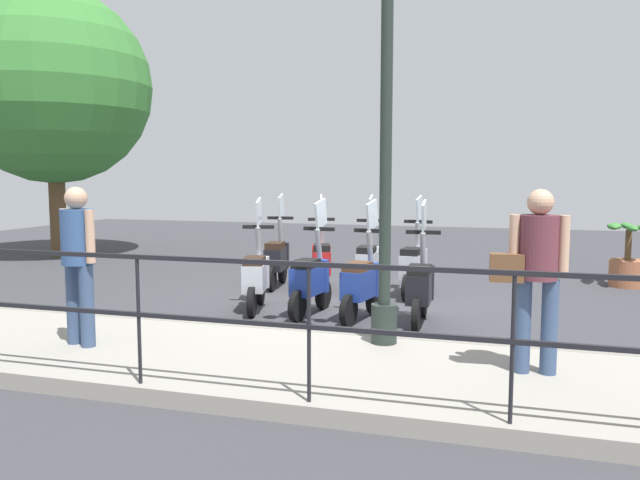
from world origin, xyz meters
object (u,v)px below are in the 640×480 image
(pedestrian_distant, at_px, (78,253))
(scooter_near_1, at_px, (362,283))
(scooter_near_2, at_px, (311,279))
(scooter_far_2, at_px, (322,261))
(tree_large, at_px, (52,87))
(scooter_near_3, at_px, (256,276))
(scooter_near_0, at_px, (420,286))
(lamp_post_near, at_px, (386,144))
(scooter_far_0, at_px, (414,265))
(potted_palm, at_px, (628,260))
(scooter_far_1, at_px, (368,263))
(pedestrian_with_bag, at_px, (536,267))
(scooter_far_3, at_px, (277,258))

(pedestrian_distant, height_order, scooter_near_1, pedestrian_distant)
(scooter_near_2, height_order, scooter_far_2, same)
(tree_large, relative_size, scooter_near_3, 3.88)
(scooter_near_0, relative_size, scooter_far_2, 1.00)
(lamp_post_near, distance_m, scooter_far_0, 3.70)
(scooter_near_1, bearing_deg, scooter_near_3, 95.12)
(potted_palm, height_order, scooter_far_1, scooter_far_1)
(scooter_near_1, height_order, scooter_far_1, same)
(pedestrian_with_bag, distance_m, scooter_near_1, 2.98)
(tree_large, relative_size, scooter_far_3, 3.88)
(scooter_far_0, height_order, scooter_far_3, same)
(scooter_far_1, distance_m, scooter_far_3, 1.57)
(tree_large, xyz_separation_m, scooter_near_3, (-4.00, -6.48, -3.32))
(scooter_near_3, height_order, scooter_far_3, same)
(lamp_post_near, relative_size, tree_large, 0.76)
(tree_large, xyz_separation_m, scooter_far_0, (-2.38, -8.41, -3.32))
(scooter_far_0, relative_size, scooter_far_3, 1.00)
(potted_palm, bearing_deg, scooter_far_0, 119.41)
(scooter_near_2, bearing_deg, potted_palm, -44.28)
(scooter_far_1, bearing_deg, scooter_near_0, -153.98)
(scooter_near_2, bearing_deg, scooter_far_3, 39.35)
(scooter_far_1, height_order, scooter_far_2, same)
(scooter_near_3, bearing_deg, scooter_far_1, -50.30)
(scooter_far_3, bearing_deg, scooter_near_0, -134.45)
(tree_large, bearing_deg, scooter_near_0, -115.44)
(scooter_far_1, relative_size, scooter_far_2, 1.00)
(scooter_near_0, height_order, scooter_far_1, same)
(tree_large, relative_size, scooter_near_1, 3.88)
(scooter_far_0, height_order, scooter_far_2, same)
(scooter_far_3, bearing_deg, potted_palm, -81.00)
(scooter_near_2, bearing_deg, scooter_far_1, -6.29)
(potted_palm, relative_size, scooter_far_2, 0.69)
(lamp_post_near, height_order, scooter_far_3, lamp_post_near)
(pedestrian_with_bag, relative_size, scooter_far_0, 1.03)
(scooter_near_3, relative_size, scooter_far_1, 1.00)
(pedestrian_distant, distance_m, potted_palm, 8.59)
(tree_large, height_order, scooter_far_0, tree_large)
(scooter_near_3, relative_size, scooter_far_0, 1.00)
(tree_large, xyz_separation_m, potted_palm, (-0.53, -11.70, -3.36))
(lamp_post_near, bearing_deg, scooter_near_2, 38.66)
(pedestrian_distant, height_order, scooter_near_2, pedestrian_distant)
(scooter_near_0, xyz_separation_m, scooter_near_3, (0.16, 2.26, 0.00))
(scooter_near_1, bearing_deg, scooter_far_1, 19.96)
(pedestrian_with_bag, distance_m, scooter_far_0, 4.23)
(pedestrian_with_bag, distance_m, scooter_far_2, 5.04)
(lamp_post_near, height_order, scooter_far_0, lamp_post_near)
(pedestrian_with_bag, bearing_deg, lamp_post_near, 63.48)
(scooter_far_3, bearing_deg, lamp_post_near, -152.47)
(lamp_post_near, relative_size, scooter_near_3, 2.94)
(lamp_post_near, height_order, scooter_far_1, lamp_post_near)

